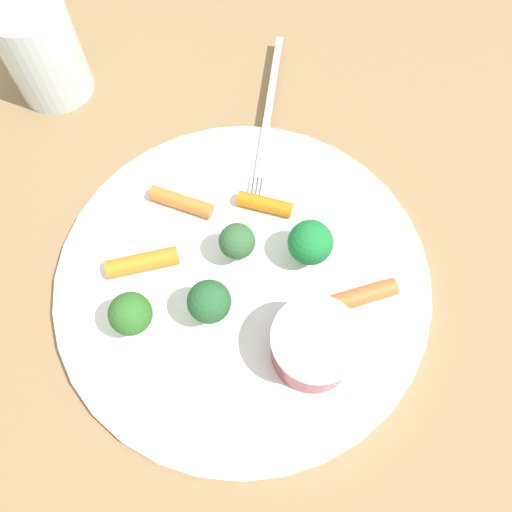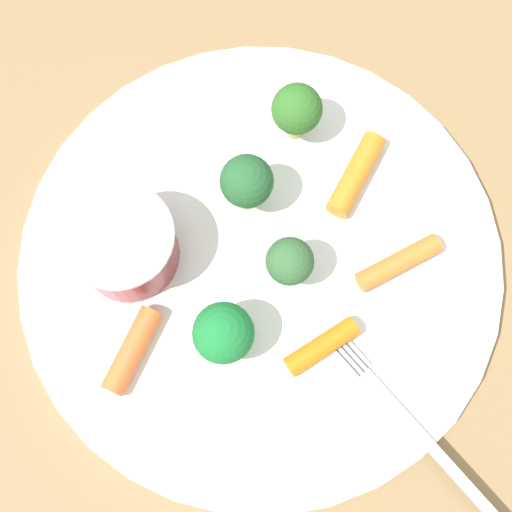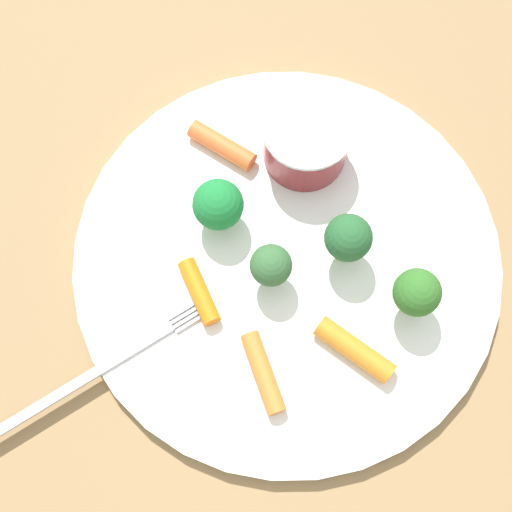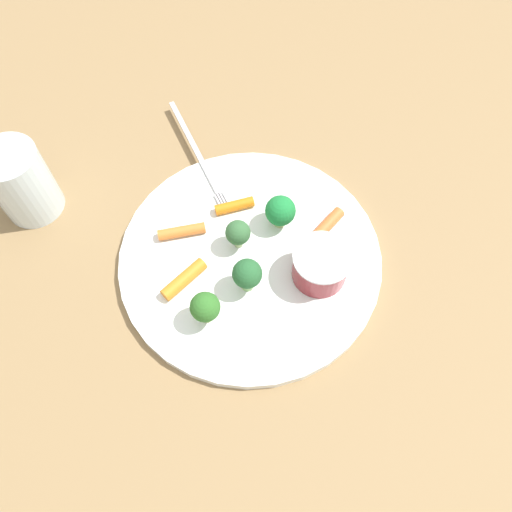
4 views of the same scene
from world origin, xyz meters
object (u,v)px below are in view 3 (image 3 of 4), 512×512
object	(u,v)px
broccoli_floret_1	(218,205)
carrot_stick_1	(199,292)
carrot_stick_2	(355,350)
fork	(86,378)
carrot_stick_3	(263,373)
sauce_cup	(306,141)
carrot_stick_0	(222,145)
plate	(287,259)
broccoli_floret_2	(417,293)
broccoli_floret_0	(348,239)
broccoli_floret_3	(266,262)

from	to	relation	value
broccoli_floret_1	carrot_stick_1	xyz separation A→B (m)	(-0.02, 0.05, -0.02)
carrot_stick_2	fork	distance (m)	0.18
carrot_stick_2	carrot_stick_3	xyz separation A→B (m)	(0.04, 0.05, -0.00)
sauce_cup	carrot_stick_3	xyz separation A→B (m)	(-0.08, 0.14, -0.01)
broccoli_floret_1	carrot_stick_0	size ratio (longest dim) A/B	0.84
carrot_stick_2	fork	xyz separation A→B (m)	(0.13, 0.12, -0.01)
sauce_cup	carrot_stick_2	bearing A→B (deg)	139.99
plate	broccoli_floret_2	size ratio (longest dim) A/B	6.45
carrot_stick_1	carrot_stick_2	xyz separation A→B (m)	(-0.10, -0.03, 0.00)
broccoli_floret_0	broccoli_floret_3	xyz separation A→B (m)	(0.03, 0.05, -0.00)
broccoli_floret_1	broccoli_floret_0	bearing A→B (deg)	-158.06
plate	broccoli_floret_0	world-z (taller)	broccoli_floret_0
broccoli_floret_2	fork	size ratio (longest dim) A/B	0.25
broccoli_floret_0	carrot_stick_0	distance (m)	0.12
plate	sauce_cup	xyz separation A→B (m)	(0.04, -0.07, 0.03)
carrot_stick_3	broccoli_floret_0	bearing A→B (deg)	-84.98
plate	fork	size ratio (longest dim) A/B	1.60
carrot_stick_0	carrot_stick_2	distance (m)	0.17
broccoli_floret_3	carrot_stick_1	bearing A→B (deg)	56.64
carrot_stick_1	fork	distance (m)	0.09
carrot_stick_0	carrot_stick_2	bearing A→B (deg)	159.37
plate	carrot_stick_3	distance (m)	0.08
broccoli_floret_3	broccoli_floret_1	bearing A→B (deg)	-13.22
carrot_stick_0	carrot_stick_1	bearing A→B (deg)	121.34
sauce_cup	broccoli_floret_1	distance (m)	0.08
broccoli_floret_0	carrot_stick_0	size ratio (longest dim) A/B	0.91
broccoli_floret_0	carrot_stick_1	size ratio (longest dim) A/B	1.02
carrot_stick_2	broccoli_floret_0	bearing A→B (deg)	-48.05
broccoli_floret_3	fork	xyz separation A→B (m)	(0.05, 0.13, -0.02)
sauce_cup	carrot_stick_2	world-z (taller)	sauce_cup
broccoli_floret_0	sauce_cup	bearing A→B (deg)	-33.04
broccoli_floret_2	carrot_stick_0	world-z (taller)	broccoli_floret_2
carrot_stick_1	fork	world-z (taller)	carrot_stick_1
carrot_stick_3	fork	xyz separation A→B (m)	(0.09, 0.07, -0.00)
broccoli_floret_3	broccoli_floret_2	bearing A→B (deg)	-154.31
carrot_stick_1	carrot_stick_3	distance (m)	0.07
sauce_cup	broccoli_floret_0	xyz separation A→B (m)	(-0.07, 0.04, 0.01)
broccoli_floret_0	fork	xyz separation A→B (m)	(0.08, 0.17, -0.03)
plate	sauce_cup	distance (m)	0.08
sauce_cup	carrot_stick_1	world-z (taller)	sauce_cup
carrot_stick_2	carrot_stick_3	bearing A→B (deg)	52.51
broccoli_floret_0	fork	bearing A→B (deg)	65.36
broccoli_floret_1	sauce_cup	bearing A→B (deg)	-101.77
broccoli_floret_2	broccoli_floret_3	size ratio (longest dim) A/B	1.13
broccoli_floret_1	broccoli_floret_3	xyz separation A→B (m)	(-0.05, 0.01, 0.00)
carrot_stick_3	fork	world-z (taller)	carrot_stick_3
broccoli_floret_0	carrot_stick_3	xyz separation A→B (m)	(-0.01, 0.10, -0.02)
sauce_cup	carrot_stick_2	distance (m)	0.15
broccoli_floret_1	carrot_stick_2	world-z (taller)	broccoli_floret_1
carrot_stick_0	carrot_stick_1	world-z (taller)	carrot_stick_0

